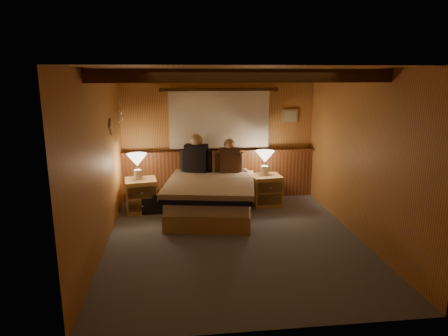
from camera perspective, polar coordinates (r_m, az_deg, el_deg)
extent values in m
plane|color=slate|center=(5.84, 1.51, -10.20)|extent=(4.20, 4.20, 0.00)
plane|color=tan|center=(5.36, 1.67, 14.05)|extent=(4.20, 4.20, 0.00)
plane|color=#C58B46|center=(7.53, -0.72, 4.68)|extent=(3.60, 0.00, 3.60)
plane|color=#C58B46|center=(5.52, -17.26, 0.87)|extent=(0.00, 4.20, 4.20)
plane|color=#C58B46|center=(6.00, 18.86, 1.73)|extent=(0.00, 4.20, 4.20)
plane|color=#C58B46|center=(3.48, 6.56, -5.75)|extent=(3.60, 0.00, 3.60)
cube|color=brown|center=(7.62, -0.65, -0.97)|extent=(3.60, 0.12, 0.90)
cube|color=brown|center=(7.46, -0.61, 2.42)|extent=(3.60, 0.22, 0.04)
cylinder|color=#4B2D12|center=(7.37, -0.67, 11.14)|extent=(2.10, 0.05, 0.05)
sphere|color=#4B2D12|center=(7.33, -9.01, 10.97)|extent=(0.08, 0.08, 0.08)
sphere|color=#4B2D12|center=(7.55, 7.43, 11.08)|extent=(0.08, 0.08, 0.08)
cube|color=beige|center=(7.42, -0.67, 6.89)|extent=(1.85, 0.08, 1.05)
cube|color=#4B2D12|center=(4.76, 2.73, 13.04)|extent=(3.60, 0.15, 0.16)
cube|color=#4B2D12|center=(6.25, 0.44, 13.13)|extent=(3.60, 0.15, 0.16)
cylinder|color=silver|center=(6.99, -14.76, 8.12)|extent=(0.03, 0.55, 0.03)
torus|color=silver|center=(6.85, -14.62, 7.02)|extent=(0.01, 0.21, 0.21)
torus|color=silver|center=(7.08, -14.37, 7.23)|extent=(0.01, 0.21, 0.21)
cube|color=#AC8256|center=(7.72, 9.39, 7.34)|extent=(0.30, 0.03, 0.25)
cube|color=beige|center=(7.71, 9.42, 7.33)|extent=(0.24, 0.01, 0.19)
cube|color=tan|center=(6.79, -1.85, -5.58)|extent=(1.61, 1.96, 0.26)
cube|color=white|center=(6.72, -1.86, -3.67)|extent=(1.56, 1.92, 0.21)
cube|color=black|center=(6.47, -2.05, -3.12)|extent=(1.60, 1.63, 0.07)
cube|color=pink|center=(6.56, -1.96, -2.32)|extent=(1.67, 1.81, 0.11)
cube|color=white|center=(7.36, -3.99, -0.74)|extent=(0.57, 0.39, 0.14)
cube|color=white|center=(7.31, 1.22, -0.82)|extent=(0.57, 0.39, 0.14)
cube|color=tan|center=(7.06, -11.72, -3.82)|extent=(0.58, 0.53, 0.57)
cube|color=brown|center=(6.81, -11.66, -3.45)|extent=(0.46, 0.08, 0.20)
cube|color=brown|center=(6.88, -11.57, -5.26)|extent=(0.46, 0.08, 0.20)
cylinder|color=silver|center=(6.81, -11.66, -3.45)|extent=(0.03, 0.03, 0.03)
cylinder|color=silver|center=(6.88, -11.57, -5.26)|extent=(0.03, 0.03, 0.03)
cube|color=tan|center=(7.29, 6.03, -3.14)|extent=(0.54, 0.49, 0.55)
cube|color=brown|center=(7.06, 6.59, -2.76)|extent=(0.45, 0.06, 0.19)
cube|color=brown|center=(7.12, 6.54, -4.47)|extent=(0.45, 0.06, 0.19)
cylinder|color=silver|center=(7.06, 6.59, -2.76)|extent=(0.03, 0.03, 0.03)
cylinder|color=silver|center=(7.12, 6.54, -4.47)|extent=(0.03, 0.03, 0.03)
cylinder|color=silver|center=(6.97, -12.22, -0.91)|extent=(0.13, 0.13, 0.17)
cylinder|color=silver|center=(6.94, -12.27, 0.00)|extent=(0.02, 0.02, 0.09)
cone|color=beige|center=(6.91, -12.33, 1.14)|extent=(0.34, 0.34, 0.21)
cylinder|color=silver|center=(7.22, 5.83, -0.33)|extent=(0.13, 0.13, 0.17)
cylinder|color=silver|center=(7.19, 5.85, 0.53)|extent=(0.02, 0.02, 0.09)
cone|color=beige|center=(7.16, 5.87, 1.63)|extent=(0.34, 0.34, 0.21)
cube|color=black|center=(7.14, -3.98, 1.32)|extent=(0.44, 0.33, 0.52)
cylinder|color=black|center=(7.21, -5.75, 1.06)|extent=(0.12, 0.12, 0.42)
cylinder|color=black|center=(7.10, -2.18, 0.94)|extent=(0.12, 0.12, 0.42)
sphere|color=tan|center=(7.08, -4.03, 3.95)|extent=(0.23, 0.23, 0.23)
cube|color=#472B1C|center=(7.11, 0.78, 1.04)|extent=(0.36, 0.22, 0.46)
cylinder|color=#472B1C|center=(7.11, -0.83, 0.73)|extent=(0.11, 0.11, 0.37)
cylinder|color=#472B1C|center=(7.14, 2.39, 0.78)|extent=(0.11, 0.11, 0.37)
sphere|color=tan|center=(7.06, 0.79, 3.36)|extent=(0.20, 0.20, 0.20)
cube|color=black|center=(7.01, -9.82, -5.06)|extent=(0.50, 0.32, 0.29)
cylinder|color=black|center=(6.96, -9.88, -3.78)|extent=(0.09, 0.29, 0.08)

